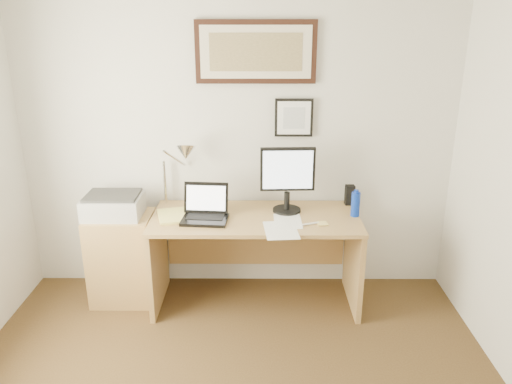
{
  "coord_description": "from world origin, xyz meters",
  "views": [
    {
      "loc": [
        0.17,
        -1.93,
        2.21
      ],
      "look_at": [
        0.15,
        1.43,
        1.02
      ],
      "focal_mm": 35.0,
      "sensor_mm": 36.0,
      "label": 1
    }
  ],
  "objects_px": {
    "side_cabinet": "(123,258)",
    "desk": "(256,239)",
    "laptop": "(205,212)",
    "lcd_monitor": "(287,177)",
    "book": "(159,217)",
    "water_bottle": "(355,204)",
    "printer": "(113,205)"
  },
  "relations": [
    {
      "from": "water_bottle",
      "to": "printer",
      "type": "distance_m",
      "value": 1.87
    },
    {
      "from": "side_cabinet",
      "to": "lcd_monitor",
      "type": "xyz_separation_m",
      "value": [
        1.32,
        0.05,
        0.68
      ]
    },
    {
      "from": "side_cabinet",
      "to": "desk",
      "type": "relative_size",
      "value": 0.46
    },
    {
      "from": "book",
      "to": "desk",
      "type": "distance_m",
      "value": 0.79
    },
    {
      "from": "laptop",
      "to": "lcd_monitor",
      "type": "distance_m",
      "value": 0.68
    },
    {
      "from": "book",
      "to": "printer",
      "type": "distance_m",
      "value": 0.39
    },
    {
      "from": "laptop",
      "to": "printer",
      "type": "distance_m",
      "value": 0.73
    },
    {
      "from": "lcd_monitor",
      "to": "printer",
      "type": "xyz_separation_m",
      "value": [
        -1.35,
        -0.04,
        -0.22
      ]
    },
    {
      "from": "lcd_monitor",
      "to": "laptop",
      "type": "bearing_deg",
      "value": -166.55
    },
    {
      "from": "side_cabinet",
      "to": "water_bottle",
      "type": "relative_size",
      "value": 3.8
    },
    {
      "from": "book",
      "to": "laptop",
      "type": "distance_m",
      "value": 0.36
    },
    {
      "from": "water_bottle",
      "to": "desk",
      "type": "xyz_separation_m",
      "value": [
        -0.77,
        0.07,
        -0.33
      ]
    },
    {
      "from": "laptop",
      "to": "side_cabinet",
      "type": "bearing_deg",
      "value": 171.67
    },
    {
      "from": "side_cabinet",
      "to": "water_bottle",
      "type": "bearing_deg",
      "value": -1.1
    },
    {
      "from": "book",
      "to": "lcd_monitor",
      "type": "bearing_deg",
      "value": 8.8
    },
    {
      "from": "lcd_monitor",
      "to": "desk",
      "type": "bearing_deg",
      "value": -176.87
    },
    {
      "from": "desk",
      "to": "lcd_monitor",
      "type": "height_order",
      "value": "lcd_monitor"
    },
    {
      "from": "desk",
      "to": "lcd_monitor",
      "type": "xyz_separation_m",
      "value": [
        0.25,
        0.01,
        0.53
      ]
    },
    {
      "from": "side_cabinet",
      "to": "book",
      "type": "relative_size",
      "value": 2.43
    },
    {
      "from": "book",
      "to": "desk",
      "type": "height_order",
      "value": "book"
    },
    {
      "from": "desk",
      "to": "printer",
      "type": "height_order",
      "value": "printer"
    },
    {
      "from": "side_cabinet",
      "to": "printer",
      "type": "relative_size",
      "value": 1.66
    },
    {
      "from": "water_bottle",
      "to": "laptop",
      "type": "relative_size",
      "value": 0.54
    },
    {
      "from": "book",
      "to": "laptop",
      "type": "relative_size",
      "value": 0.84
    },
    {
      "from": "desk",
      "to": "laptop",
      "type": "distance_m",
      "value": 0.5
    },
    {
      "from": "printer",
      "to": "desk",
      "type": "bearing_deg",
      "value": 1.43
    },
    {
      "from": "side_cabinet",
      "to": "desk",
      "type": "bearing_deg",
      "value": 1.89
    },
    {
      "from": "water_bottle",
      "to": "lcd_monitor",
      "type": "distance_m",
      "value": 0.56
    },
    {
      "from": "water_bottle",
      "to": "book",
      "type": "bearing_deg",
      "value": -177.4
    },
    {
      "from": "water_bottle",
      "to": "lcd_monitor",
      "type": "xyz_separation_m",
      "value": [
        -0.52,
        0.08,
        0.19
      ]
    },
    {
      "from": "water_bottle",
      "to": "lcd_monitor",
      "type": "height_order",
      "value": "lcd_monitor"
    },
    {
      "from": "side_cabinet",
      "to": "printer",
      "type": "bearing_deg",
      "value": 168.22
    }
  ]
}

